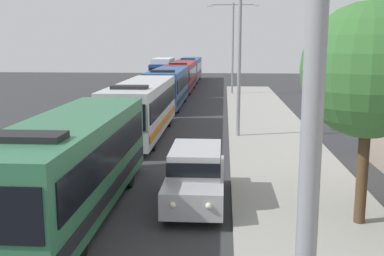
% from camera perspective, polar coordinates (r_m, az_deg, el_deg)
% --- Properties ---
extents(bus_lead, '(2.58, 10.66, 3.21)m').
position_cam_1_polar(bus_lead, '(14.91, -14.22, -4.03)').
color(bus_lead, '#33724C').
rests_on(bus_lead, ground_plane).
extents(bus_second_in_line, '(2.58, 11.39, 3.21)m').
position_cam_1_polar(bus_second_in_line, '(26.68, -6.05, 2.56)').
color(bus_second_in_line, silver).
rests_on(bus_second_in_line, ground_plane).
extents(bus_middle, '(2.58, 10.98, 3.21)m').
position_cam_1_polar(bus_middle, '(38.82, -2.92, 5.07)').
color(bus_middle, '#284C8C').
rests_on(bus_middle, ground_plane).
extents(bus_fourth_in_line, '(2.58, 12.13, 3.21)m').
position_cam_1_polar(bus_fourth_in_line, '(50.79, -1.30, 6.36)').
color(bus_fourth_in_line, maroon).
rests_on(bus_fourth_in_line, ground_plane).
extents(bus_rear, '(2.58, 12.23, 3.21)m').
position_cam_1_polar(bus_rear, '(63.32, -0.26, 7.18)').
color(bus_rear, '#284C8C').
rests_on(bus_rear, ground_plane).
extents(white_suv, '(1.86, 4.85, 1.90)m').
position_cam_1_polar(white_suv, '(15.63, 0.46, -5.52)').
color(white_suv, '#B7B7BC').
rests_on(white_suv, ground_plane).
extents(box_truck_oncoming, '(2.35, 8.26, 3.15)m').
position_cam_1_polar(box_truck_oncoming, '(60.85, -3.58, 7.04)').
color(box_truck_oncoming, navy).
rests_on(box_truck_oncoming, ground_plane).
extents(streetlamp_near, '(5.90, 0.28, 7.88)m').
position_cam_1_polar(streetlamp_near, '(4.36, 14.54, 5.71)').
color(streetlamp_near, gray).
rests_on(streetlamp_near, sidewalk).
extents(streetlamp_mid, '(5.99, 0.28, 8.24)m').
position_cam_1_polar(streetlamp_mid, '(25.94, 5.77, 10.13)').
color(streetlamp_mid, gray).
rests_on(streetlamp_mid, sidewalk).
extents(streetlamp_far, '(5.11, 0.28, 8.89)m').
position_cam_1_polar(streetlamp_far, '(47.59, 4.96, 10.62)').
color(streetlamp_far, gray).
rests_on(streetlamp_far, sidewalk).
extents(roadside_tree, '(3.77, 3.77, 6.29)m').
position_cam_1_polar(roadside_tree, '(13.90, 20.64, 6.49)').
color(roadside_tree, '#4C3823').
rests_on(roadside_tree, sidewalk).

